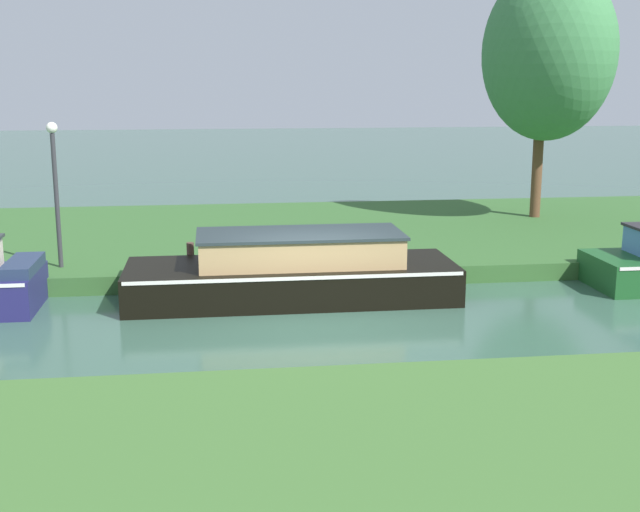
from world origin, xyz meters
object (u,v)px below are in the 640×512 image
(lamp_post, at_px, (55,178))
(mooring_post_far, at_px, (191,256))
(black_barge, at_px, (294,272))
(willow_tree_left, at_px, (548,53))

(lamp_post, bearing_deg, mooring_post_far, -11.42)
(black_barge, distance_m, mooring_post_far, 2.50)
(lamp_post, relative_size, mooring_post_far, 5.38)
(black_barge, bearing_deg, lamp_post, 159.24)
(mooring_post_far, bearing_deg, willow_tree_left, 28.03)
(black_barge, height_order, willow_tree_left, willow_tree_left)
(willow_tree_left, relative_size, lamp_post, 2.29)
(mooring_post_far, bearing_deg, black_barge, -31.65)
(lamp_post, height_order, mooring_post_far, lamp_post)
(willow_tree_left, relative_size, mooring_post_far, 12.33)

